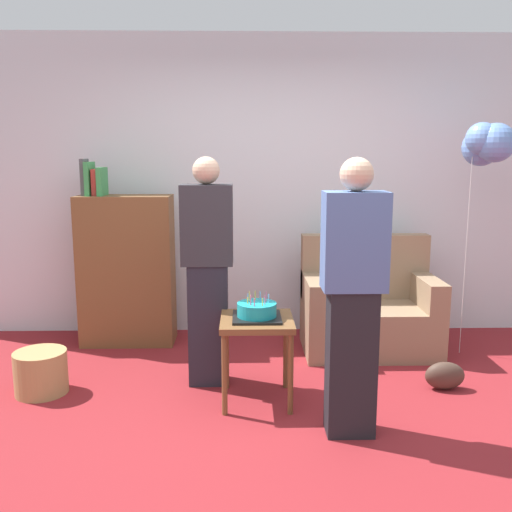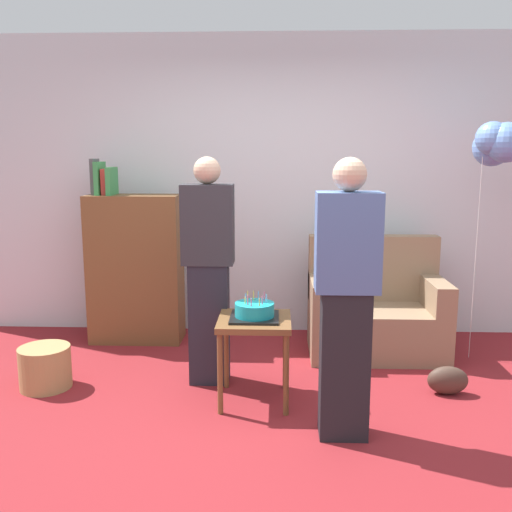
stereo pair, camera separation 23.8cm
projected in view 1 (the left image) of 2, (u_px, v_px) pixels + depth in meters
ground_plane at (281, 430)px, 3.42m from camera, size 8.00×8.00×0.00m
wall_back at (268, 187)px, 5.19m from camera, size 6.00×0.10×2.70m
couch at (368, 310)px, 4.79m from camera, size 1.10×0.70×0.96m
bookshelf at (126, 268)px, 4.91m from camera, size 0.80×0.36×1.61m
side_table at (257, 331)px, 3.74m from camera, size 0.48×0.48×0.58m
birthday_cake at (257, 311)px, 3.72m from camera, size 0.32×0.32×0.17m
person_blowing_candles at (208, 271)px, 3.99m from camera, size 0.36×0.22×1.63m
person_holding_cake at (353, 297)px, 3.24m from camera, size 0.36×0.22×1.63m
wicker_basket at (41, 372)px, 3.93m from camera, size 0.36×0.36×0.30m
handbag at (445, 376)px, 3.99m from camera, size 0.28×0.14×0.20m
balloon_bunch at (487, 144)px, 4.42m from camera, size 0.37×0.48×1.89m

